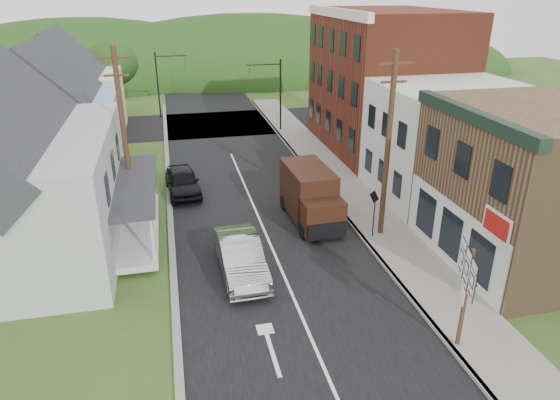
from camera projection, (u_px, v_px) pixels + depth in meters
ground at (288, 286)px, 20.80m from camera, size 120.00×120.00×0.00m
road at (249, 195)px, 29.75m from camera, size 9.00×90.00×0.02m
cross_road at (218, 124)px, 44.96m from camera, size 60.00×9.00×0.02m
sidewalk_right at (354, 198)px, 29.12m from camera, size 2.80×55.00×0.15m
curb_right at (332, 200)px, 28.85m from camera, size 0.20×55.00×0.15m
curb_left at (170, 215)px, 27.00m from camera, size 0.30×55.00×0.12m
storefront_tan at (541, 186)px, 21.70m from camera, size 8.00×8.00×7.00m
storefront_white at (450, 142)px, 28.51m from camera, size 8.00×7.00×6.50m
storefront_red at (384, 82)px, 36.31m from camera, size 8.00×12.00×10.00m
house_blue at (62, 116)px, 32.32m from camera, size 7.14×8.16×7.28m
house_cream at (75, 90)px, 40.28m from camera, size 7.14×8.16×7.28m
utility_pole_right at (388, 146)px, 23.21m from camera, size 1.60×0.26×9.00m
utility_pole_left at (124, 135)px, 24.79m from camera, size 1.60×0.26×9.00m
traffic_signal_right at (272, 87)px, 41.21m from camera, size 2.87×0.20×6.00m
traffic_signal_left at (165, 77)px, 45.73m from camera, size 2.87×0.20×6.00m
tree_left_d at (111, 64)px, 45.68m from camera, size 4.80×4.80×6.94m
forested_ridge at (196, 74)px, 70.02m from camera, size 90.00×30.00×16.00m
silver_sedan at (241, 257)px, 21.34m from camera, size 1.89×5.03×1.64m
dark_sedan at (182, 182)px, 29.62m from camera, size 2.17×4.68×1.55m
delivery_van at (311, 196)px, 25.95m from camera, size 2.29×5.18×2.86m
route_sign_cluster at (466, 284)px, 16.28m from camera, size 0.79×2.03×3.73m
warning_sign at (374, 207)px, 24.01m from camera, size 0.22×0.65×2.44m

